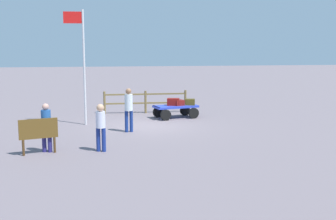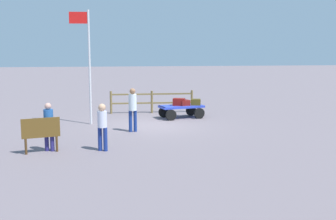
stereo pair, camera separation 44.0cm
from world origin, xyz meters
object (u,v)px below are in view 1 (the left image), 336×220
object	(u,v)px
worker_trailing	(46,124)
signboard	(38,131)
flagpole	(82,59)
suitcase_grey	(190,102)
worker_lead	(129,107)
worker_supervisor	(101,124)
suitcase_tan	(175,102)
suitcase_navy	(173,102)
suitcase_dark	(179,103)
luggage_cart	(175,109)

from	to	relation	value
worker_trailing	signboard	size ratio (longest dim) A/B	1.36
worker_trailing	signboard	world-z (taller)	worker_trailing
flagpole	suitcase_grey	bearing A→B (deg)	-167.61
flagpole	worker_lead	bearing A→B (deg)	133.39
suitcase_grey	worker_supervisor	xyz separation A→B (m)	(4.47, 6.27, 0.16)
suitcase_grey	suitcase_tan	bearing A→B (deg)	-30.50
flagpole	worker_trailing	bearing A→B (deg)	77.74
suitcase_tan	flagpole	xyz separation A→B (m)	(4.54, 1.53, 2.23)
suitcase_grey	worker_trailing	bearing A→B (deg)	44.01
worker_supervisor	flagpole	distance (m)	5.57
flagpole	suitcase_navy	bearing A→B (deg)	-165.49
signboard	suitcase_grey	bearing A→B (deg)	-135.83
suitcase_grey	signboard	bearing A→B (deg)	44.17
worker_lead	worker_trailing	bearing A→B (deg)	44.34
suitcase_dark	signboard	xyz separation A→B (m)	(5.92, 6.23, 0.01)
worker_lead	worker_supervisor	size ratio (longest dim) A/B	1.12
suitcase_navy	suitcase_tan	distance (m)	0.45
worker_lead	signboard	distance (m)	4.49
flagpole	suitcase_tan	bearing A→B (deg)	-161.35
luggage_cart	suitcase_dark	world-z (taller)	suitcase_dark
worker_trailing	worker_supervisor	size ratio (longest dim) A/B	1.02
suitcase_navy	suitcase_tan	bearing A→B (deg)	-114.93
suitcase_navy	suitcase_dark	bearing A→B (deg)	170.22
worker_trailing	signboard	bearing A→B (deg)	48.28
worker_trailing	suitcase_grey	bearing A→B (deg)	-135.99
worker_lead	flagpole	bearing A→B (deg)	-46.61
suitcase_navy	flagpole	bearing A→B (deg)	14.51
suitcase_tan	worker_supervisor	distance (m)	7.68
suitcase_tan	suitcase_dark	distance (m)	0.47
worker_lead	signboard	size ratio (longest dim) A/B	1.51
suitcase_dark	worker_lead	size ratio (longest dim) A/B	0.29
worker_trailing	worker_supervisor	distance (m)	1.80
suitcase_tan	worker_lead	bearing A→B (deg)	53.34
suitcase_navy	signboard	size ratio (longest dim) A/B	0.56
luggage_cart	worker_lead	bearing A→B (deg)	50.71
suitcase_grey	suitcase_dark	world-z (taller)	suitcase_grey
worker_lead	suitcase_grey	bearing A→B (deg)	-136.29
suitcase_grey	signboard	xyz separation A→B (m)	(6.49, 6.30, -0.00)
worker_supervisor	flagpole	bearing A→B (deg)	-81.97
suitcase_grey	worker_supervisor	world-z (taller)	worker_supervisor
luggage_cart	worker_supervisor	world-z (taller)	worker_supervisor
suitcase_grey	suitcase_dark	distance (m)	0.57
signboard	worker_supervisor	bearing A→B (deg)	-179.25
suitcase_tan	suitcase_dark	world-z (taller)	suitcase_dark
luggage_cart	suitcase_navy	distance (m)	0.36
flagpole	signboard	bearing A→B (deg)	75.97
suitcase_tan	signboard	world-z (taller)	signboard
worker_trailing	flagpole	size ratio (longest dim) A/B	0.32
suitcase_navy	worker_trailing	size ratio (longest dim) A/B	0.41
suitcase_tan	worker_trailing	size ratio (longest dim) A/B	0.33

